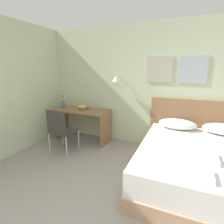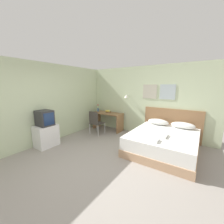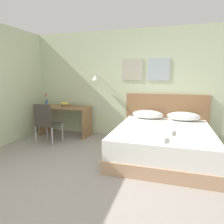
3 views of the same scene
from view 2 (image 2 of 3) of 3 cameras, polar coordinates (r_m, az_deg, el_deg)
ground_plane at (r=3.52m, az=-9.53°, el=-22.20°), size 24.00×24.00×0.00m
wall_back at (r=5.56m, az=12.00°, el=4.61°), size 5.30×0.31×2.65m
wall_left at (r=4.87m, az=-30.04°, el=2.48°), size 0.06×5.99×2.65m
bed at (r=4.40m, az=20.42°, el=-11.65°), size 1.80×2.09×0.56m
headboard at (r=5.31m, az=23.40°, el=-4.79°), size 1.92×0.06×1.12m
pillow_left at (r=5.12m, az=18.59°, el=-3.88°), size 0.71×0.36×0.20m
pillow_right at (r=4.99m, az=27.38°, el=-4.94°), size 0.71×0.36×0.20m
folded_towel_near_foot at (r=4.00m, az=19.74°, el=-9.07°), size 0.31×0.33×0.06m
folded_towel_mid_bed at (r=3.62m, az=16.26°, el=-10.98°), size 0.32×0.27×0.06m
desk at (r=6.01m, az=-1.78°, el=-2.38°), size 1.31×0.59×0.76m
desk_chair at (r=5.45m, az=-6.93°, el=-3.84°), size 0.47×0.47×0.93m
fruit_bowl at (r=5.97m, az=-1.50°, el=0.16°), size 0.24×0.23×0.12m
flower_vase at (r=6.29m, az=-5.81°, el=1.22°), size 0.09×0.09×0.33m
tv_stand at (r=4.91m, az=-25.64°, el=-8.91°), size 0.49×0.64×0.68m
television at (r=4.75m, az=-26.19°, el=-2.28°), size 0.48×0.40×0.48m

